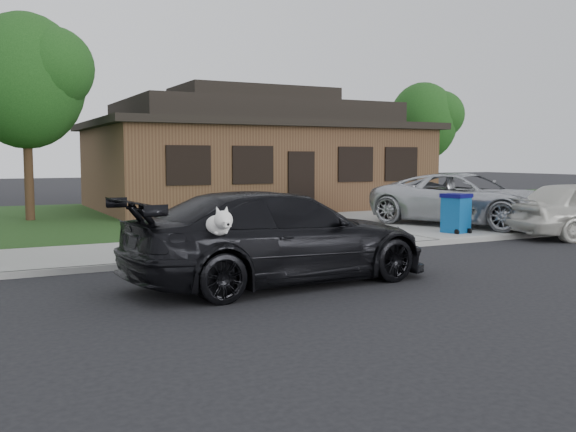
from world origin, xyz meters
name	(u,v)px	position (x,y,z in m)	size (l,w,h in m)	color
ground	(401,285)	(0.00, 0.00, 0.00)	(120.00, 120.00, 0.00)	black
sidewalk	(270,244)	(0.00, 5.00, 0.06)	(60.00, 3.00, 0.12)	gray
curb	(301,253)	(0.00, 3.50, 0.06)	(60.00, 0.12, 0.12)	gray
lawn	(171,216)	(0.00, 13.00, 0.07)	(60.00, 13.00, 0.13)	#193814
driveway	(366,216)	(6.00, 10.00, 0.07)	(4.50, 13.00, 0.14)	gray
sedan	(280,237)	(-1.69, 1.06, 0.77)	(5.42, 2.63, 1.53)	black
minivan	(466,199)	(6.50, 5.65, 0.88)	(2.47, 5.36, 1.49)	#B7B9BE
recycling_bin	(456,213)	(5.00, 4.36, 0.64)	(0.77, 0.77, 1.03)	#0D4E91
house	(254,156)	(4.00, 15.00, 2.13)	(12.60, 8.60, 4.65)	#422B1C
tree_0	(31,78)	(-4.34, 12.88, 4.48)	(3.78, 3.60, 6.34)	#332114
tree_1	(427,120)	(12.14, 14.40, 3.71)	(3.15, 3.00, 5.25)	#332114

